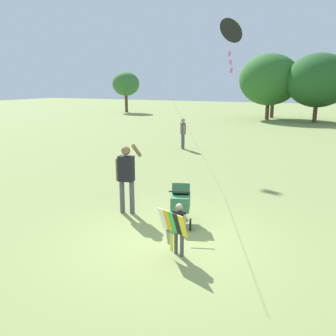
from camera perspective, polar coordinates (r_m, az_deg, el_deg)
ground_plane at (r=7.89m, az=0.18°, el=-11.69°), size 120.00×120.00×0.00m
child_with_butterfly_kite at (r=7.01m, az=1.61°, el=-9.18°), size 0.70×0.48×1.09m
person_adult_flyer at (r=9.19m, az=-6.75°, el=-0.88°), size 0.59×0.62×1.89m
stroller at (r=8.60m, az=2.07°, el=-5.16°), size 0.75×1.12×1.03m
kite_adult_black at (r=10.47m, az=10.12°, el=20.88°), size 2.12×2.72×5.10m
person_red_shirt at (r=18.45m, az=2.44°, el=6.01°), size 0.38×0.43×1.61m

